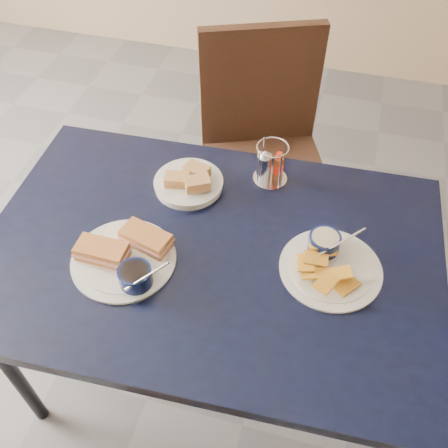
% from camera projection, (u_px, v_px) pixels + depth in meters
% --- Properties ---
extents(ground, '(6.00, 6.00, 0.00)m').
position_uv_depth(ground, '(146.00, 399.00, 1.89)').
color(ground, '#58585E').
rests_on(ground, ground).
extents(dining_table, '(1.34, 0.92, 0.75)m').
position_uv_depth(dining_table, '(211.00, 261.00, 1.46)').
color(dining_table, black).
rests_on(dining_table, ground).
extents(chair_far, '(0.61, 0.61, 1.00)m').
position_uv_depth(chair_far, '(271.00, 141.00, 2.01)').
color(chair_far, black).
rests_on(chair_far, ground).
extents(sandwich_plate, '(0.31, 0.29, 0.12)m').
position_uv_depth(sandwich_plate, '(126.00, 256.00, 1.37)').
color(sandwich_plate, white).
rests_on(sandwich_plate, dining_table).
extents(plantain_plate, '(0.28, 0.28, 0.12)m').
position_uv_depth(plantain_plate, '(328.00, 260.00, 1.37)').
color(plantain_plate, white).
rests_on(plantain_plate, dining_table).
extents(bread_basket, '(0.21, 0.21, 0.07)m').
position_uv_depth(bread_basket, '(189.00, 182.00, 1.57)').
color(bread_basket, white).
rests_on(bread_basket, dining_table).
extents(condiment_caddy, '(0.11, 0.11, 0.14)m').
position_uv_depth(condiment_caddy, '(270.00, 165.00, 1.57)').
color(condiment_caddy, silver).
rests_on(condiment_caddy, dining_table).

